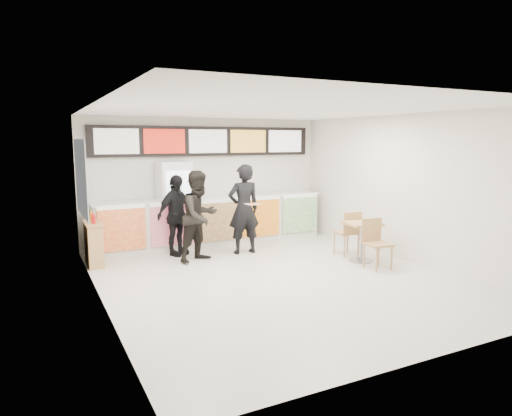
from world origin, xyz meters
TOP-DOWN VIEW (x-y plane):
  - floor at (0.00, 0.00)m, footprint 7.00×7.00m
  - ceiling at (0.00, 0.00)m, footprint 7.00×7.00m
  - wall_back at (0.00, 3.50)m, footprint 6.00×0.00m
  - wall_left at (-3.00, 0.00)m, footprint 0.00×7.00m
  - wall_right at (3.00, 0.00)m, footprint 0.00×7.00m
  - service_counter at (0.00, 3.09)m, footprint 5.56×0.77m
  - menu_board at (0.00, 3.41)m, footprint 5.50×0.14m
  - drinks_fridge at (-0.93, 3.11)m, footprint 0.70×0.67m
  - mirror_panel at (-2.99, 2.45)m, footprint 0.01×2.00m
  - customer_main at (0.27, 1.95)m, footprint 0.74×0.51m
  - customer_left at (-0.81, 1.76)m, footprint 1.12×1.01m
  - customer_mid at (-1.11, 2.45)m, footprint 1.10×0.86m
  - pizza_slice at (0.27, 1.50)m, footprint 0.36×0.36m
  - cafe_table at (2.13, 0.24)m, footprint 0.73×1.69m
  - condiment_ledge at (-2.82, 2.37)m, footprint 0.32×0.78m

SIDE VIEW (x-z plane):
  - floor at x=0.00m, z-range 0.00..0.00m
  - condiment_ledge at x=-2.82m, z-range -0.07..0.97m
  - cafe_table at x=2.13m, z-range 0.08..1.04m
  - service_counter at x=0.00m, z-range 0.00..1.14m
  - customer_mid at x=-1.11m, z-range 0.00..1.75m
  - customer_left at x=-0.81m, z-range 0.00..1.87m
  - customer_main at x=0.27m, z-range 0.00..1.96m
  - drinks_fridge at x=-0.93m, z-range 0.00..2.00m
  - pizza_slice at x=0.27m, z-range 1.15..1.17m
  - wall_back at x=0.00m, z-range -1.50..4.50m
  - wall_left at x=-3.00m, z-range -2.00..5.00m
  - wall_right at x=3.00m, z-range -2.00..5.00m
  - mirror_panel at x=-2.99m, z-range 1.00..2.50m
  - menu_board at x=0.00m, z-range 2.10..2.80m
  - ceiling at x=0.00m, z-range 3.00..3.00m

